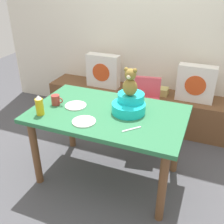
{
  "coord_description": "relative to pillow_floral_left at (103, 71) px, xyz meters",
  "views": [
    {
      "loc": [
        0.81,
        -1.92,
        1.86
      ],
      "look_at": [
        0.0,
        0.1,
        0.69
      ],
      "focal_mm": 42.32,
      "sensor_mm": 36.0,
      "label": 1
    }
  ],
  "objects": [
    {
      "name": "ketchup_bottle",
      "position": [
        0.02,
        -1.41,
        0.15
      ],
      "size": [
        0.07,
        0.07,
        0.18
      ],
      "color": "gold",
      "rests_on": "dining_table"
    },
    {
      "name": "dinner_plate_far",
      "position": [
        0.23,
        -1.16,
        0.07
      ],
      "size": [
        0.2,
        0.2,
        0.01
      ],
      "primitive_type": "cylinder",
      "color": "white",
      "rests_on": "dining_table"
    },
    {
      "name": "back_wall",
      "position": [
        0.55,
        0.29,
        0.62
      ],
      "size": [
        4.4,
        0.1,
        2.6
      ],
      "primitive_type": "cube",
      "color": "silver",
      "rests_on": "ground_plane"
    },
    {
      "name": "table_fork",
      "position": [
        0.84,
        -1.35,
        0.06
      ],
      "size": [
        0.13,
        0.14,
        0.01
      ],
      "primitive_type": "cube",
      "rotation": [
        0.0,
        0.0,
        2.39
      ],
      "color": "silver",
      "rests_on": "dining_table"
    },
    {
      "name": "infant_seat_teal",
      "position": [
        0.73,
        -1.07,
        0.13
      ],
      "size": [
        0.3,
        0.33,
        0.16
      ],
      "color": "#19C6C9",
      "rests_on": "dining_table"
    },
    {
      "name": "window_bench",
      "position": [
        0.55,
        0.02,
        -0.45
      ],
      "size": [
        2.6,
        0.44,
        0.46
      ],
      "primitive_type": "cube",
      "color": "brown",
      "rests_on": "ground_plane"
    },
    {
      "name": "book_stack",
      "position": [
        0.78,
        0.02,
        -0.17
      ],
      "size": [
        0.2,
        0.14,
        0.09
      ],
      "primitive_type": "cube",
      "color": "tan",
      "rests_on": "window_bench"
    },
    {
      "name": "highchair",
      "position": [
        0.71,
        -0.42,
        -0.16
      ],
      "size": [
        0.37,
        0.49,
        0.79
      ],
      "color": "#D84C59",
      "rests_on": "ground_plane"
    },
    {
      "name": "ground_plane",
      "position": [
        0.55,
        -1.15,
        -0.68
      ],
      "size": [
        8.0,
        8.0,
        0.0
      ],
      "primitive_type": "plane",
      "color": "#4C4C51"
    },
    {
      "name": "coffee_mug",
      "position": [
        0.04,
        -1.2,
        0.11
      ],
      "size": [
        0.12,
        0.08,
        0.09
      ],
      "color": "#9E332D",
      "rests_on": "dining_table"
    },
    {
      "name": "dining_table",
      "position": [
        0.55,
        -1.15,
        -0.04
      ],
      "size": [
        1.39,
        0.85,
        0.74
      ],
      "color": "#2D7247",
      "rests_on": "ground_plane"
    },
    {
      "name": "pillow_floral_right",
      "position": [
        1.2,
        0.0,
        0.0
      ],
      "size": [
        0.44,
        0.15,
        0.44
      ],
      "color": "white",
      "rests_on": "window_bench"
    },
    {
      "name": "dinner_plate_near",
      "position": [
        0.44,
        -1.39,
        0.07
      ],
      "size": [
        0.2,
        0.2,
        0.01
      ],
      "primitive_type": "cylinder",
      "color": "white",
      "rests_on": "dining_table"
    },
    {
      "name": "teddy_bear",
      "position": [
        0.73,
        -1.07,
        0.34
      ],
      "size": [
        0.13,
        0.12,
        0.25
      ],
      "color": "olive",
      "rests_on": "infant_seat_teal"
    },
    {
      "name": "pillow_floral_left",
      "position": [
        0.0,
        0.0,
        0.0
      ],
      "size": [
        0.44,
        0.15,
        0.44
      ],
      "color": "white",
      "rests_on": "window_bench"
    }
  ]
}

